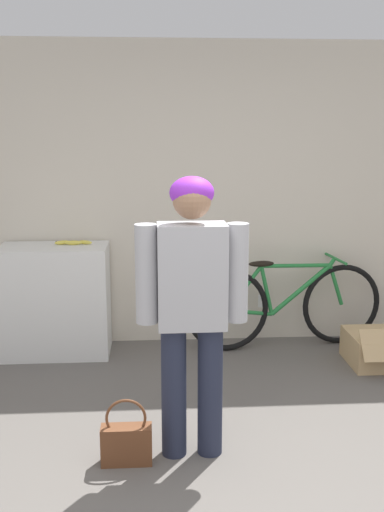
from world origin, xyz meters
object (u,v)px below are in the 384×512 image
(cardboard_box, at_px, (380,348))
(person, at_px, (192,296))
(banana, at_px, (73,242))
(handbag, at_px, (127,442))
(bicycle, at_px, (285,305))

(cardboard_box, bearing_deg, person, -141.83)
(banana, relative_size, cardboard_box, 0.57)
(person, height_order, cardboard_box, person)
(person, bearing_deg, handbag, -167.20)
(person, relative_size, bicycle, 0.93)
(bicycle, distance_m, cardboard_box, 0.85)
(person, height_order, handbag, person)
(person, relative_size, handbag, 4.14)
(handbag, bearing_deg, person, 13.19)
(banana, xyz_separation_m, cardboard_box, (2.49, -0.47, -0.82))
(banana, bearing_deg, handbag, -74.68)
(bicycle, relative_size, banana, 5.44)
(person, xyz_separation_m, bicycle, (0.92, 1.70, -0.58))
(handbag, bearing_deg, bicycle, 54.00)
(handbag, distance_m, cardboard_box, 2.41)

